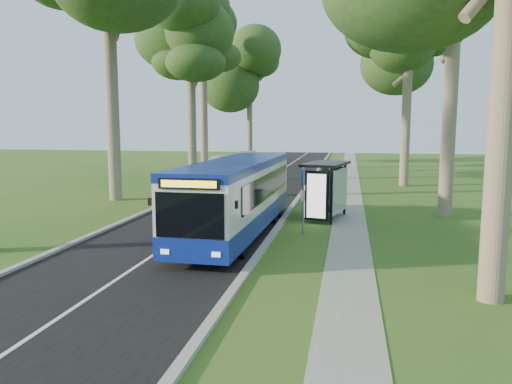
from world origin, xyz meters
TOP-DOWN VIEW (x-y plane):
  - ground at (0.00, 0.00)m, footprint 120.00×120.00m
  - road at (-3.50, 10.00)m, footprint 7.00×100.00m
  - kerb_east at (0.00, 10.00)m, footprint 0.25×100.00m
  - kerb_west at (-7.00, 10.00)m, footprint 0.25×100.00m
  - centre_line at (-3.50, 10.00)m, footprint 0.12×100.00m
  - footpath at (3.00, 10.00)m, footprint 1.50×100.00m
  - bus at (-1.46, 0.28)m, footprint 2.64×11.28m
  - bus_stop_sign at (1.15, 0.72)m, footprint 0.13×0.38m
  - bus_shelter at (2.00, 3.96)m, footprint 2.29×3.35m
  - litter_bin at (1.82, 7.75)m, footprint 0.49×0.49m
  - car_white at (-8.97, 25.68)m, footprint 3.50×5.19m
  - car_silver at (-8.29, 35.63)m, footprint 1.58×4.42m
  - tree_west_c at (-9.00, 18.00)m, footprint 5.20×5.20m
  - tree_west_d at (-11.00, 28.00)m, footprint 5.20×5.20m
  - tree_west_e at (-8.50, 38.00)m, footprint 5.20×5.20m
  - tree_east_c at (6.80, 18.00)m, footprint 5.20×5.20m
  - tree_east_d at (8.00, 30.00)m, footprint 5.20×5.20m

SIDE VIEW (x-z plane):
  - ground at x=0.00m, z-range 0.00..0.00m
  - road at x=-3.50m, z-range 0.00..0.02m
  - footpath at x=3.00m, z-range 0.00..0.02m
  - centre_line at x=-3.50m, z-range 0.02..0.02m
  - kerb_east at x=0.00m, z-range 0.00..0.12m
  - kerb_west at x=-7.00m, z-range 0.00..0.12m
  - litter_bin at x=1.82m, z-range 0.01..0.86m
  - car_silver at x=-8.29m, z-range 0.00..1.45m
  - car_white at x=-8.97m, z-range 0.00..1.64m
  - bus at x=-1.46m, z-range 0.05..3.03m
  - bus_stop_sign at x=1.15m, z-range 0.32..3.02m
  - bus_shelter at x=2.00m, z-range 0.54..3.17m
  - tree_west_e at x=-8.50m, z-range 3.28..16.87m
  - tree_east_c at x=6.80m, z-range 3.32..17.07m
  - tree_west_c at x=-9.00m, z-range 3.45..17.77m
  - tree_east_d at x=8.00m, z-range 3.54..18.25m
  - tree_west_d at x=-11.00m, z-range 4.07..21.03m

